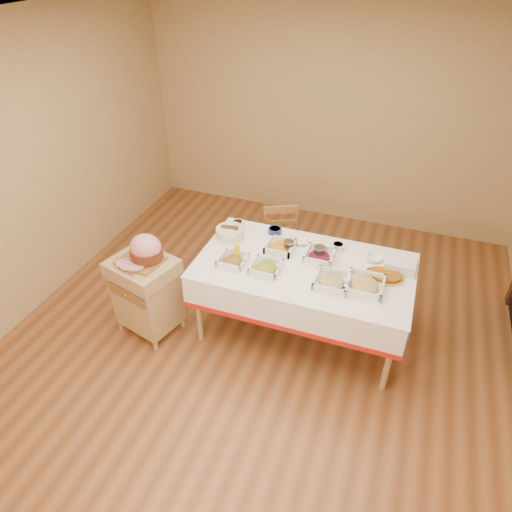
{
  "coord_description": "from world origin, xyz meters",
  "views": [
    {
      "loc": [
        0.98,
        -2.75,
        3.06
      ],
      "look_at": [
        -0.1,
        0.2,
        0.82
      ],
      "focal_mm": 32.0,
      "sensor_mm": 36.0,
      "label": 1
    }
  ],
  "objects_px": {
    "preserve_jar_left": "(289,247)",
    "preserve_jar_right": "(319,253)",
    "brass_platter": "(384,276)",
    "butcher_cart": "(146,292)",
    "mustard_bottle": "(237,250)",
    "ham_on_board": "(145,251)",
    "plate_stack": "(400,263)",
    "dining_chair": "(282,247)",
    "bread_basket": "(230,233)",
    "dining_table": "(303,280)"
  },
  "relations": [
    {
      "from": "dining_chair",
      "to": "mustard_bottle",
      "type": "xyz_separation_m",
      "value": [
        -0.19,
        -0.73,
        0.4
      ]
    },
    {
      "from": "mustard_bottle",
      "to": "brass_platter",
      "type": "relative_size",
      "value": 0.55
    },
    {
      "from": "bread_basket",
      "to": "dining_chair",
      "type": "bearing_deg",
      "value": 51.18
    },
    {
      "from": "preserve_jar_left",
      "to": "brass_platter",
      "type": "bearing_deg",
      "value": -5.72
    },
    {
      "from": "dining_chair",
      "to": "butcher_cart",
      "type": "bearing_deg",
      "value": -130.7
    },
    {
      "from": "butcher_cart",
      "to": "mustard_bottle",
      "type": "relative_size",
      "value": 4.46
    },
    {
      "from": "butcher_cart",
      "to": "bread_basket",
      "type": "height_order",
      "value": "bread_basket"
    },
    {
      "from": "bread_basket",
      "to": "preserve_jar_right",
      "type": "bearing_deg",
      "value": -3.62
    },
    {
      "from": "dining_table",
      "to": "butcher_cart",
      "type": "xyz_separation_m",
      "value": [
        -1.32,
        -0.44,
        -0.16
      ]
    },
    {
      "from": "plate_stack",
      "to": "mustard_bottle",
      "type": "bearing_deg",
      "value": -165.91
    },
    {
      "from": "dining_chair",
      "to": "ham_on_board",
      "type": "distance_m",
      "value": 1.44
    },
    {
      "from": "preserve_jar_left",
      "to": "preserve_jar_right",
      "type": "distance_m",
      "value": 0.27
    },
    {
      "from": "mustard_bottle",
      "to": "brass_platter",
      "type": "height_order",
      "value": "mustard_bottle"
    },
    {
      "from": "butcher_cart",
      "to": "mustard_bottle",
      "type": "height_order",
      "value": "mustard_bottle"
    },
    {
      "from": "dining_chair",
      "to": "preserve_jar_left",
      "type": "bearing_deg",
      "value": -67.23
    },
    {
      "from": "preserve_jar_left",
      "to": "plate_stack",
      "type": "relative_size",
      "value": 0.45
    },
    {
      "from": "preserve_jar_left",
      "to": "mustard_bottle",
      "type": "distance_m",
      "value": 0.46
    },
    {
      "from": "brass_platter",
      "to": "preserve_jar_left",
      "type": "bearing_deg",
      "value": 174.28
    },
    {
      "from": "dining_table",
      "to": "plate_stack",
      "type": "distance_m",
      "value": 0.82
    },
    {
      "from": "ham_on_board",
      "to": "preserve_jar_left",
      "type": "relative_size",
      "value": 3.35
    },
    {
      "from": "dining_chair",
      "to": "brass_platter",
      "type": "bearing_deg",
      "value": -29.1
    },
    {
      "from": "preserve_jar_right",
      "to": "plate_stack",
      "type": "height_order",
      "value": "preserve_jar_right"
    },
    {
      "from": "preserve_jar_left",
      "to": "preserve_jar_right",
      "type": "xyz_separation_m",
      "value": [
        0.27,
        -0.01,
        0.0
      ]
    },
    {
      "from": "ham_on_board",
      "to": "preserve_jar_right",
      "type": "xyz_separation_m",
      "value": [
        1.37,
        0.54,
        -0.06
      ]
    },
    {
      "from": "bread_basket",
      "to": "ham_on_board",
      "type": "bearing_deg",
      "value": -131.4
    },
    {
      "from": "ham_on_board",
      "to": "brass_platter",
      "type": "distance_m",
      "value": 1.99
    },
    {
      "from": "preserve_jar_right",
      "to": "mustard_bottle",
      "type": "height_order",
      "value": "mustard_bottle"
    },
    {
      "from": "ham_on_board",
      "to": "mustard_bottle",
      "type": "bearing_deg",
      "value": 24.25
    },
    {
      "from": "bread_basket",
      "to": "butcher_cart",
      "type": "bearing_deg",
      "value": -132.01
    },
    {
      "from": "preserve_jar_left",
      "to": "dining_chair",
      "type": "bearing_deg",
      "value": 112.77
    },
    {
      "from": "mustard_bottle",
      "to": "dining_chair",
      "type": "bearing_deg",
      "value": 75.77
    },
    {
      "from": "bread_basket",
      "to": "brass_platter",
      "type": "relative_size",
      "value": 0.83
    },
    {
      "from": "dining_table",
      "to": "brass_platter",
      "type": "relative_size",
      "value": 5.83
    },
    {
      "from": "preserve_jar_left",
      "to": "plate_stack",
      "type": "xyz_separation_m",
      "value": [
        0.94,
        0.1,
        -0.01
      ]
    },
    {
      "from": "brass_platter",
      "to": "preserve_jar_right",
      "type": "bearing_deg",
      "value": 172.54
    },
    {
      "from": "dining_table",
      "to": "dining_chair",
      "type": "height_order",
      "value": "dining_chair"
    },
    {
      "from": "butcher_cart",
      "to": "ham_on_board",
      "type": "relative_size",
      "value": 1.99
    },
    {
      "from": "dining_table",
      "to": "bread_basket",
      "type": "xyz_separation_m",
      "value": [
        -0.76,
        0.18,
        0.21
      ]
    },
    {
      "from": "preserve_jar_left",
      "to": "bread_basket",
      "type": "xyz_separation_m",
      "value": [
        -0.58,
        0.04,
        -0.0
      ]
    },
    {
      "from": "ham_on_board",
      "to": "preserve_jar_left",
      "type": "height_order",
      "value": "ham_on_board"
    },
    {
      "from": "ham_on_board",
      "to": "bread_basket",
      "type": "distance_m",
      "value": 0.79
    },
    {
      "from": "butcher_cart",
      "to": "bread_basket",
      "type": "relative_size",
      "value": 2.95
    },
    {
      "from": "dining_table",
      "to": "plate_stack",
      "type": "relative_size",
      "value": 7.24
    },
    {
      "from": "dining_table",
      "to": "preserve_jar_right",
      "type": "height_order",
      "value": "preserve_jar_right"
    },
    {
      "from": "ham_on_board",
      "to": "mustard_bottle",
      "type": "height_order",
      "value": "ham_on_board"
    },
    {
      "from": "mustard_bottle",
      "to": "dining_table",
      "type": "bearing_deg",
      "value": 9.3
    },
    {
      "from": "dining_chair",
      "to": "mustard_bottle",
      "type": "height_order",
      "value": "mustard_bottle"
    },
    {
      "from": "preserve_jar_right",
      "to": "brass_platter",
      "type": "distance_m",
      "value": 0.57
    },
    {
      "from": "butcher_cart",
      "to": "mustard_bottle",
      "type": "distance_m",
      "value": 0.91
    },
    {
      "from": "bread_basket",
      "to": "plate_stack",
      "type": "bearing_deg",
      "value": 2.21
    }
  ]
}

